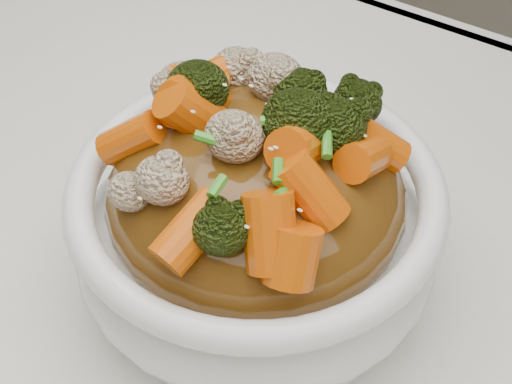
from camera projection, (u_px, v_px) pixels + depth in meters
The scene contains 8 objects.
tablecloth at pixel (241, 381), 0.47m from camera, with size 1.20×0.80×0.04m, color white.
bowl at pixel (256, 230), 0.47m from camera, with size 0.22×0.22×0.09m, color white, non-canonical shape.
sauce_base at pixel (256, 196), 0.45m from camera, with size 0.17×0.17×0.10m, color #55330E.
carrots at pixel (256, 111), 0.41m from camera, with size 0.17×0.17×0.05m, color #D85707, non-canonical shape.
broccoli at pixel (256, 112), 0.41m from camera, with size 0.17×0.17×0.04m, color black, non-canonical shape.
cauliflower at pixel (256, 115), 0.41m from camera, with size 0.17×0.17×0.04m, color beige, non-canonical shape.
scallions at pixel (256, 109), 0.41m from camera, with size 0.13×0.13×0.02m, color #378B20, non-canonical shape.
sesame_seeds at pixel (256, 109), 0.41m from camera, with size 0.16×0.16×0.01m, color beige, non-canonical shape.
Camera 1 is at (0.15, -0.21, 1.14)m, focal length 55.00 mm.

